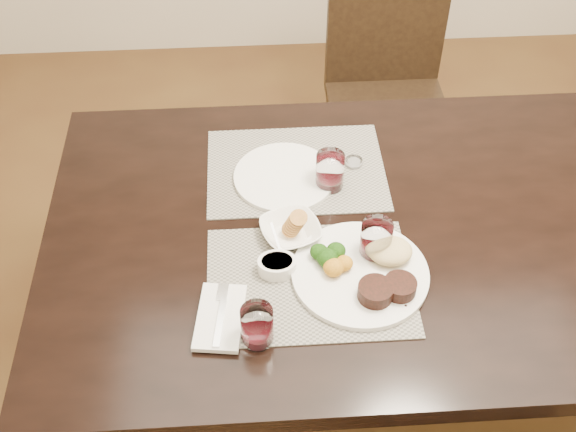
{
  "coord_description": "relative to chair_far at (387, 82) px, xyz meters",
  "views": [
    {
      "loc": [
        -0.49,
        -1.18,
        2.01
      ],
      "look_at": [
        -0.42,
        -0.02,
        0.82
      ],
      "focal_mm": 45.0,
      "sensor_mm": 36.0,
      "label": 1
    }
  ],
  "objects": [
    {
      "name": "napkin_fork",
      "position": [
        -0.58,
        -1.19,
        0.26
      ],
      "size": [
        0.12,
        0.19,
        0.02
      ],
      "rotation": [
        0.0,
        0.0,
        -0.13
      ],
      "color": "silver",
      "rests_on": "placemat_near"
    },
    {
      "name": "cracker_bowl",
      "position": [
        -0.41,
        -0.96,
        0.27
      ],
      "size": [
        0.17,
        0.17,
        0.06
      ],
      "rotation": [
        0.0,
        0.0,
        0.31
      ],
      "color": "white",
      "rests_on": "placemat_near"
    },
    {
      "name": "salt_cellar",
      "position": [
        -0.23,
        -0.71,
        0.26
      ],
      "size": [
        0.04,
        0.04,
        0.02
      ],
      "rotation": [
        0.0,
        0.0,
        0.32
      ],
      "color": "silver",
      "rests_on": "dining_table"
    },
    {
      "name": "sauce_ramekin",
      "position": [
        -0.45,
        -1.06,
        0.27
      ],
      "size": [
        0.09,
        0.13,
        0.07
      ],
      "rotation": [
        0.0,
        0.0,
        0.32
      ],
      "color": "white",
      "rests_on": "placemat_near"
    },
    {
      "name": "ground_plane",
      "position": [
        0.0,
        -0.93,
        -0.5
      ],
      "size": [
        4.5,
        4.5,
        0.0
      ],
      "primitive_type": "plane",
      "color": "#412615",
      "rests_on": "ground"
    },
    {
      "name": "chair_far",
      "position": [
        0.0,
        0.0,
        0.0
      ],
      "size": [
        0.42,
        0.42,
        0.9
      ],
      "color": "black",
      "rests_on": "ground"
    },
    {
      "name": "placemat_near",
      "position": [
        -0.38,
        -1.1,
        0.25
      ],
      "size": [
        0.46,
        0.34,
        0.0
      ],
      "primitive_type": "cube",
      "color": "gray",
      "rests_on": "dining_table"
    },
    {
      "name": "placemat_far",
      "position": [
        -0.38,
        -0.72,
        0.25
      ],
      "size": [
        0.46,
        0.34,
        0.0
      ],
      "primitive_type": "cube",
      "color": "gray",
      "rests_on": "dining_table"
    },
    {
      "name": "dinner_plate",
      "position": [
        -0.25,
        -1.09,
        0.27
      ],
      "size": [
        0.31,
        0.31,
        0.06
      ],
      "rotation": [
        0.0,
        0.0,
        0.16
      ],
      "color": "white",
      "rests_on": "placemat_near"
    },
    {
      "name": "wine_glass_far",
      "position": [
        -0.3,
        -0.79,
        0.29
      ],
      "size": [
        0.07,
        0.07,
        0.1
      ],
      "rotation": [
        0.0,
        0.0,
        0.16
      ],
      "color": "silver",
      "rests_on": "placemat_far"
    },
    {
      "name": "far_plate",
      "position": [
        -0.41,
        -0.75,
        0.26
      ],
      "size": [
        0.26,
        0.26,
        0.01
      ],
      "primitive_type": "cylinder",
      "color": "white",
      "rests_on": "placemat_far"
    },
    {
      "name": "wine_glass_side",
      "position": [
        -0.5,
        -1.24,
        0.29
      ],
      "size": [
        0.07,
        0.07,
        0.09
      ],
      "rotation": [
        0.0,
        0.0,
        0.1
      ],
      "color": "silver",
      "rests_on": "dining_table"
    },
    {
      "name": "dining_table",
      "position": [
        0.0,
        -0.93,
        0.16
      ],
      "size": [
        2.0,
        1.0,
        0.75
      ],
      "color": "black",
      "rests_on": "ground"
    },
    {
      "name": "steak_knife",
      "position": [
        -0.18,
        -1.14,
        0.26
      ],
      "size": [
        0.04,
        0.24,
        0.01
      ],
      "rotation": [
        0.0,
        0.0,
        -0.17
      ],
      "color": "silver",
      "rests_on": "placemat_near"
    },
    {
      "name": "wine_glass_near",
      "position": [
        -0.22,
        -1.03,
        0.29
      ],
      "size": [
        0.07,
        0.07,
        0.1
      ],
      "rotation": [
        0.0,
        0.0,
        0.07
      ],
      "color": "silver",
      "rests_on": "placemat_near"
    }
  ]
}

